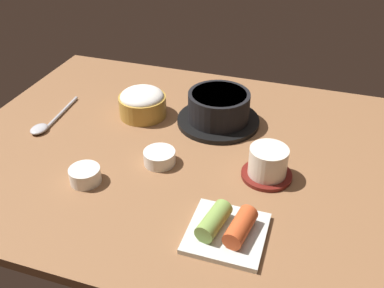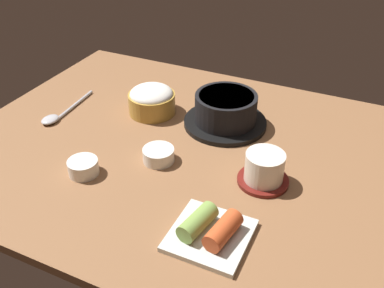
% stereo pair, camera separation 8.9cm
% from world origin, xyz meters
% --- Properties ---
extents(dining_table, '(1.00, 0.76, 0.02)m').
position_xyz_m(dining_table, '(0.00, 0.00, 0.01)').
color(dining_table, brown).
rests_on(dining_table, ground).
extents(stone_pot, '(0.19, 0.19, 0.08)m').
position_xyz_m(stone_pot, '(0.04, 0.13, 0.06)').
color(stone_pot, black).
rests_on(stone_pot, dining_table).
extents(rice_bowl, '(0.11, 0.11, 0.07)m').
position_xyz_m(rice_bowl, '(-0.15, 0.10, 0.06)').
color(rice_bowl, '#B78C38').
rests_on(rice_bowl, dining_table).
extents(tea_cup_with_saucer, '(0.10, 0.10, 0.07)m').
position_xyz_m(tea_cup_with_saucer, '(0.18, -0.04, 0.05)').
color(tea_cup_with_saucer, maroon).
rests_on(tea_cup_with_saucer, dining_table).
extents(banchan_cup_center, '(0.07, 0.07, 0.03)m').
position_xyz_m(banchan_cup_center, '(-0.04, -0.06, 0.04)').
color(banchan_cup_center, white).
rests_on(banchan_cup_center, dining_table).
extents(kimchi_plate, '(0.13, 0.13, 0.04)m').
position_xyz_m(kimchi_plate, '(0.15, -0.22, 0.04)').
color(kimchi_plate, silver).
rests_on(kimchi_plate, dining_table).
extents(side_bowl_near, '(0.06, 0.06, 0.03)m').
position_xyz_m(side_bowl_near, '(-0.15, -0.17, 0.04)').
color(side_bowl_near, white).
rests_on(side_bowl_near, dining_table).
extents(spoon, '(0.04, 0.19, 0.01)m').
position_xyz_m(spoon, '(-0.34, -0.01, 0.03)').
color(spoon, '#B7B7BC').
rests_on(spoon, dining_table).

